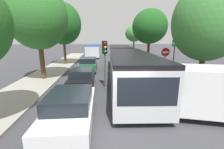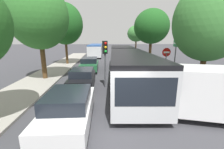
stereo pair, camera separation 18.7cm
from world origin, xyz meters
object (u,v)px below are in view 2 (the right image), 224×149
at_px(queued_car_white, 69,108).
at_px(queued_car_green, 90,64).
at_px(traffic_light, 105,54).
at_px(tree_left_far, 65,25).
at_px(tree_right_near, 209,22).
at_px(articulated_bus, 125,61).
at_px(direction_sign_post, 176,50).
at_px(tree_right_mid, 152,27).
at_px(city_bus_rear, 96,49).
at_px(tree_right_far, 136,34).
at_px(no_entry_sign, 166,60).
at_px(tree_left_mid, 39,18).
at_px(white_van, 206,92).
at_px(queued_car_black, 82,78).

xyz_separation_m(queued_car_white, queued_car_green, (-0.04, 11.01, 0.01)).
height_order(queued_car_green, traffic_light, traffic_light).
xyz_separation_m(tree_left_far, tree_right_near, (11.95, -11.32, -0.68)).
relative_size(articulated_bus, queued_car_white, 4.16).
bearing_deg(direction_sign_post, tree_left_far, -26.49).
distance_m(traffic_light, tree_right_mid, 12.59).
relative_size(articulated_bus, city_bus_rear, 1.57).
relative_size(direction_sign_post, tree_right_far, 0.58).
bearing_deg(no_entry_sign, tree_left_mid, -97.13).
bearing_deg(tree_right_far, queued_car_green, -120.31).
distance_m(queued_car_green, white_van, 12.37).
xyz_separation_m(city_bus_rear, tree_right_mid, (8.16, -10.97, 3.77)).
distance_m(white_van, tree_left_mid, 12.68).
distance_m(city_bus_rear, queued_car_black, 21.15).
relative_size(queued_car_green, tree_right_near, 0.59).
bearing_deg(tree_right_near, tree_left_mid, 165.14).
distance_m(tree_left_far, tree_right_near, 16.48).
height_order(queued_car_black, tree_left_far, tree_left_far).
relative_size(white_van, tree_left_far, 0.65).
height_order(queued_car_white, no_entry_sign, no_entry_sign).
bearing_deg(tree_left_far, tree_right_far, 39.98).
xyz_separation_m(traffic_light, tree_right_mid, (6.61, 10.38, 2.67)).
bearing_deg(white_van, articulated_bus, -56.62).
xyz_separation_m(no_entry_sign, tree_left_mid, (-10.31, 1.29, 3.29)).
distance_m(articulated_bus, queued_car_black, 4.74).
height_order(queued_car_green, direction_sign_post, direction_sign_post).
bearing_deg(tree_right_near, tree_right_mid, 91.37).
relative_size(traffic_light, tree_right_near, 0.47).
bearing_deg(queued_car_white, queued_car_green, 0.88).
bearing_deg(traffic_light, queued_car_black, -115.82).
distance_m(no_entry_sign, tree_right_far, 19.61).
bearing_deg(tree_left_far, articulated_bus, -46.70).
height_order(tree_left_mid, tree_right_far, tree_left_mid).
xyz_separation_m(queued_car_white, tree_right_near, (8.47, 4.17, 3.89)).
height_order(no_entry_sign, tree_right_mid, tree_right_mid).
distance_m(queued_car_green, tree_right_mid, 10.28).
height_order(traffic_light, direction_sign_post, direction_sign_post).
bearing_deg(white_van, tree_left_mid, -20.49).
distance_m(city_bus_rear, white_van, 26.70).
distance_m(traffic_light, no_entry_sign, 5.19).
bearing_deg(white_van, tree_right_far, -79.40).
relative_size(city_bus_rear, tree_right_mid, 1.49).
xyz_separation_m(queued_car_white, queued_car_black, (-0.10, 5.10, -0.04)).
xyz_separation_m(articulated_bus, tree_left_mid, (-7.25, -0.63, 3.67)).
bearing_deg(queued_car_white, white_van, -87.28).
xyz_separation_m(traffic_light, no_entry_sign, (5.01, 1.22, -0.62)).
distance_m(queued_car_black, queued_car_green, 5.90).
bearing_deg(traffic_light, white_van, 24.49).
relative_size(direction_sign_post, tree_left_mid, 0.45).
xyz_separation_m(direction_sign_post, tree_right_mid, (0.01, 7.50, 2.61)).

